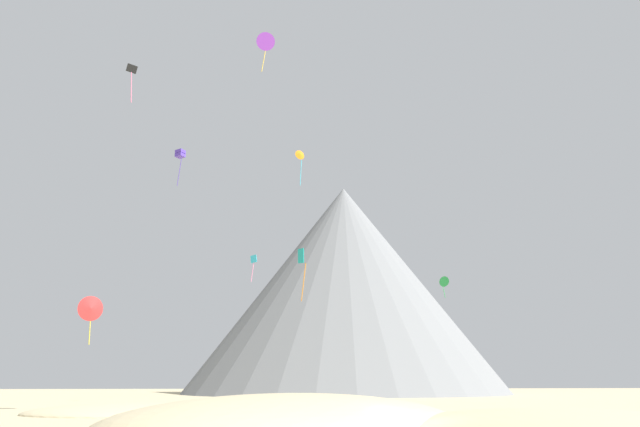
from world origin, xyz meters
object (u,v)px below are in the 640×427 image
(kite_cyan_mid, at_px, (253,262))
(kite_black_high, at_px, (132,74))
(bush_far_left, at_px, (348,423))
(rock_massif, at_px, (338,292))
(kite_indigo_high, at_px, (180,154))
(kite_green_mid, at_px, (444,282))
(kite_teal_mid, at_px, (301,261))
(kite_violet_high, at_px, (266,42))
(kite_red_low, at_px, (91,309))
(kite_orange_high, at_px, (300,155))
(bush_low_patch, at_px, (389,423))
(bush_mid_center, at_px, (143,416))

(kite_cyan_mid, bearing_deg, kite_black_high, -48.83)
(bush_far_left, relative_size, rock_massif, 0.02)
(bush_far_left, bearing_deg, kite_indigo_high, 110.48)
(kite_indigo_high, distance_m, kite_green_mid, 43.64)
(kite_teal_mid, height_order, kite_violet_high, kite_violet_high)
(kite_black_high, height_order, kite_indigo_high, kite_indigo_high)
(kite_green_mid, bearing_deg, kite_teal_mid, 95.21)
(rock_massif, relative_size, kite_indigo_high, 16.66)
(kite_red_low, bearing_deg, rock_massif, 38.04)
(bush_far_left, bearing_deg, rock_massif, 81.90)
(rock_massif, distance_m, kite_green_mid, 52.25)
(kite_green_mid, bearing_deg, kite_orange_high, 68.85)
(bush_low_patch, relative_size, kite_cyan_mid, 0.61)
(kite_cyan_mid, height_order, kite_indigo_high, kite_indigo_high)
(rock_massif, bearing_deg, bush_far_left, -98.10)
(bush_mid_center, relative_size, kite_orange_high, 0.42)
(bush_low_patch, xyz_separation_m, kite_indigo_high, (-19.01, 47.33, 34.12))
(kite_red_low, bearing_deg, bush_far_left, -73.52)
(bush_mid_center, distance_m, rock_massif, 103.13)
(kite_orange_high, distance_m, kite_violet_high, 20.86)
(kite_green_mid, bearing_deg, kite_violet_high, 90.26)
(kite_indigo_high, bearing_deg, kite_orange_high, -75.99)
(bush_mid_center, distance_m, kite_orange_high, 49.47)
(bush_low_patch, bearing_deg, bush_mid_center, 157.94)
(kite_violet_high, bearing_deg, kite_cyan_mid, -89.88)
(bush_low_patch, bearing_deg, bush_far_left, 133.17)
(bush_mid_center, xyz_separation_m, kite_orange_high, (13.71, 34.89, 32.29))
(kite_green_mid, bearing_deg, kite_red_low, 73.08)
(kite_red_low, relative_size, kite_green_mid, 1.49)
(kite_orange_high, bearing_deg, kite_violet_high, -129.48)
(rock_massif, height_order, kite_cyan_mid, rock_massif)
(rock_massif, bearing_deg, bush_mid_center, -106.13)
(kite_orange_high, relative_size, kite_cyan_mid, 1.59)
(bush_mid_center, height_order, kite_cyan_mid, kite_cyan_mid)
(kite_violet_high, distance_m, kite_indigo_high, 27.97)
(kite_orange_high, xyz_separation_m, kite_indigo_high, (-16.86, 6.02, 1.64))
(bush_low_patch, relative_size, kite_red_low, 0.41)
(kite_violet_high, height_order, kite_cyan_mid, kite_violet_high)
(bush_mid_center, relative_size, kite_teal_mid, 0.41)
(bush_mid_center, distance_m, kite_red_low, 23.98)
(rock_massif, distance_m, kite_indigo_high, 65.10)
(bush_low_patch, height_order, kite_orange_high, kite_orange_high)
(bush_far_left, xyz_separation_m, kite_green_mid, (23.08, 49.60, 17.09))
(bush_mid_center, xyz_separation_m, bush_far_left, (13.65, -4.06, -0.29))
(rock_massif, xyz_separation_m, kite_red_low, (-36.81, -76.58, -12.51))
(kite_teal_mid, bearing_deg, bush_far_left, 23.67)
(bush_mid_center, height_order, kite_green_mid, kite_green_mid)
(kite_red_low, xyz_separation_m, kite_black_high, (3.76, -8.22, 22.25))
(rock_massif, height_order, kite_violet_high, rock_massif)
(rock_massif, bearing_deg, bush_low_patch, -96.71)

